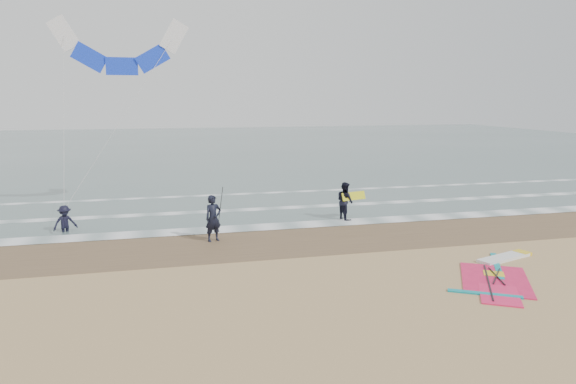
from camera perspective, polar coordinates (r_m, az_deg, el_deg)
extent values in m
plane|color=tan|center=(16.49, 10.69, -10.35)|extent=(120.00, 120.00, 0.00)
cube|color=#47605E|center=(62.62, -7.53, 5.03)|extent=(120.00, 80.00, 0.02)
cube|color=brown|center=(21.82, 4.24, -5.01)|extent=(120.00, 5.00, 0.01)
cube|color=white|center=(23.85, 2.64, -3.59)|extent=(120.00, 1.20, 0.02)
cube|color=white|center=(27.42, 0.44, -1.72)|extent=(120.00, 0.70, 0.02)
cube|color=white|center=(31.72, -1.51, -0.06)|extent=(120.00, 0.50, 0.01)
cube|color=white|center=(20.43, 22.85, -6.74)|extent=(2.38, 1.26, 0.11)
cube|color=yellow|center=(21.28, 24.56, -6.19)|extent=(0.57, 0.66, 0.12)
cube|color=#F31E56|center=(18.08, 22.01, -9.01)|extent=(3.24, 3.58, 0.04)
cube|color=#F31E56|center=(16.78, 22.45, -10.54)|extent=(1.79, 2.00, 0.04)
cube|color=#0C8C99|center=(19.52, 22.20, -7.58)|extent=(1.66, 2.66, 0.05)
cube|color=#0C8C99|center=(16.71, 21.03, -10.52)|extent=(1.94, 1.24, 0.05)
cube|color=yellow|center=(18.59, 21.89, -8.45)|extent=(0.84, 0.80, 0.05)
cylinder|color=black|center=(17.72, 21.38, -9.26)|extent=(1.71, 2.91, 0.06)
cylinder|color=black|center=(18.31, 22.16, -8.62)|extent=(1.14, 1.26, 0.04)
cylinder|color=black|center=(18.31, 22.16, -8.62)|extent=(0.55, 1.59, 0.04)
imported|color=black|center=(21.16, -8.31, -2.91)|extent=(0.82, 0.68, 1.92)
imported|color=black|center=(24.78, 6.34, -1.00)|extent=(0.91, 1.05, 1.84)
imported|color=black|center=(24.31, -23.59, -2.38)|extent=(1.16, 0.96, 1.56)
cylinder|color=black|center=(21.09, -7.53, -1.69)|extent=(0.17, 0.86, 1.82)
cube|color=yellow|center=(24.78, 7.30, -0.44)|extent=(1.30, 0.51, 0.39)
cube|color=white|center=(27.38, -23.67, 15.84)|extent=(1.49, 0.18, 1.73)
cube|color=#1538E7|center=(27.13, -21.20, 13.77)|extent=(1.73, 0.19, 1.49)
cube|color=#1538E7|center=(26.96, -17.98, 13.15)|extent=(1.51, 0.18, 0.85)
cube|color=#1538E7|center=(26.92, -14.81, 14.15)|extent=(1.73, 0.19, 1.49)
cube|color=white|center=(27.02, -12.55, 16.52)|extent=(1.49, 0.18, 1.73)
cylinder|color=beige|center=(25.51, -23.65, 7.52)|extent=(0.06, 3.49, 7.79)
cylinder|color=beige|center=(25.20, -17.91, 7.86)|extent=(5.06, 3.49, 7.79)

